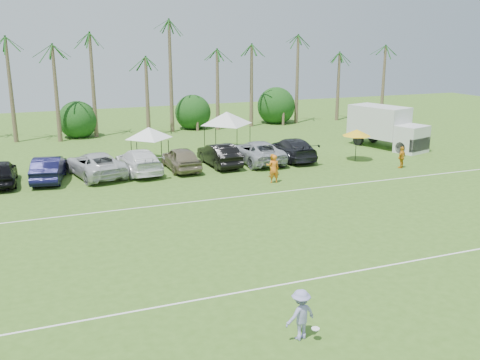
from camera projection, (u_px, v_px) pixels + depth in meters
name	position (u px, v px, depth m)	size (l,w,h in m)	color
ground	(340.00, 301.00, 20.05)	(120.00, 120.00, 0.00)	#3B631D
field_lines	(257.00, 231.00, 27.24)	(80.00, 12.10, 0.01)	white
palm_tree_2	(2.00, 41.00, 47.63)	(2.40, 2.40, 10.90)	brown
palm_tree_3	(49.00, 31.00, 48.81)	(2.40, 2.40, 11.90)	brown
palm_tree_4	(95.00, 60.00, 50.89)	(2.40, 2.40, 8.90)	brown
palm_tree_5	(137.00, 50.00, 52.07)	(2.40, 2.40, 9.90)	brown
palm_tree_6	(177.00, 41.00, 53.25)	(2.40, 2.40, 10.90)	brown
palm_tree_7	(214.00, 32.00, 54.44)	(2.40, 2.40, 11.90)	brown
palm_tree_8	(259.00, 57.00, 56.87)	(2.40, 2.40, 8.90)	brown
palm_tree_9	(301.00, 49.00, 58.40)	(2.40, 2.40, 9.90)	brown
palm_tree_10	(341.00, 40.00, 59.93)	(2.40, 2.40, 10.90)	brown
palm_tree_11	(372.00, 33.00, 61.12)	(2.40, 2.40, 11.90)	brown
bush_tree_1	(77.00, 119.00, 52.56)	(4.00, 4.00, 4.00)	brown
bush_tree_2	(195.00, 113.00, 56.78)	(4.00, 4.00, 4.00)	brown
bush_tree_3	(280.00, 108.00, 60.29)	(4.00, 4.00, 4.00)	brown
sideline_player_a	(274.00, 169.00, 36.05)	(0.71, 0.46, 1.93)	orange
sideline_player_b	(272.00, 165.00, 37.70)	(0.79, 0.62, 1.63)	#FF9E1C
sideline_player_c	(402.00, 157.00, 40.17)	(0.96, 0.40, 1.64)	orange
box_truck	(387.00, 126.00, 47.35)	(4.59, 7.48, 3.62)	silver
canopy_tent_left	(149.00, 127.00, 42.17)	(3.86, 3.86, 3.13)	black
canopy_tent_right	(227.00, 112.00, 46.25)	(4.78, 4.78, 3.87)	black
market_umbrella	(357.00, 133.00, 42.15)	(2.27, 2.27, 2.53)	black
frisbee_player	(301.00, 315.00, 17.33)	(1.23, 0.86, 1.73)	#8F8CC7
parked_car_0	(0.00, 172.00, 35.50)	(2.04, 5.06, 1.73)	black
parked_car_1	(49.00, 168.00, 36.58)	(1.83, 5.24, 1.73)	black
parked_car_2	(95.00, 164.00, 37.75)	(2.86, 6.21, 1.73)	silver
parked_car_3	(139.00, 161.00, 38.78)	(2.42, 5.94, 1.73)	white
parked_car_4	(181.00, 158.00, 39.60)	(2.04, 5.06, 1.73)	#7A6F53
parked_car_5	(219.00, 155.00, 40.88)	(1.83, 5.24, 1.73)	black
parked_car_6	(256.00, 152.00, 41.93)	(2.86, 6.21, 1.73)	#A6A9AF
parked_car_7	(292.00, 149.00, 43.00)	(2.42, 5.94, 1.73)	black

